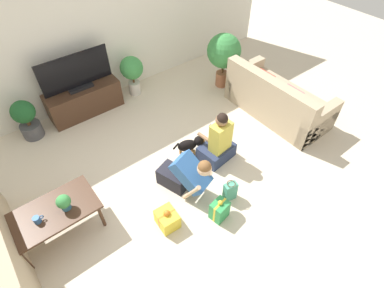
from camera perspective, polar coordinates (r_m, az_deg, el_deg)
ground_plane at (r=4.50m, az=-3.84°, el=-7.32°), size 16.00×16.00×0.00m
wall_back at (r=5.63m, az=-21.10°, el=18.86°), size 8.40×0.06×2.60m
sofa_right at (r=5.62m, az=15.77°, el=8.04°), size 0.87×1.87×0.85m
coffee_table at (r=4.05m, az=-24.99°, el=-12.03°), size 1.06×0.60×0.48m
tv_console at (r=5.82m, az=-19.80°, el=7.90°), size 1.30×0.46×0.52m
tv at (r=5.53m, az=-21.19°, el=12.32°), size 1.21×0.20×0.64m
potted_plant_back_left at (r=5.60m, az=-29.03°, el=4.28°), size 0.37×0.37×0.71m
potted_plant_back_right at (r=5.93m, az=-11.36°, el=13.51°), size 0.43×0.43×0.79m
potted_plant_corner_right at (r=5.98m, az=6.08°, el=16.91°), size 0.65×0.65×1.09m
person_kneeling at (r=4.13m, az=-1.23°, el=-5.87°), size 0.54×0.84×0.80m
person_sitting at (r=4.58m, az=5.00°, el=0.17°), size 0.56×0.52×0.92m
dog at (r=4.70m, az=-0.27°, el=-0.09°), size 0.50×0.28×0.33m
gift_box_a at (r=4.02m, az=-4.73°, el=-14.02°), size 0.27×0.31×0.31m
gift_box_b at (r=4.06m, az=5.25°, el=-12.41°), size 0.25×0.22×0.36m
gift_bag_a at (r=4.23m, az=7.26°, el=-8.89°), size 0.20×0.14×0.34m
mug at (r=3.96m, az=-27.41°, el=-12.68°), size 0.12×0.08×0.09m
tabletop_plant at (r=3.88m, az=-23.24°, el=-10.16°), size 0.17×0.17×0.22m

